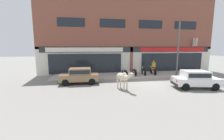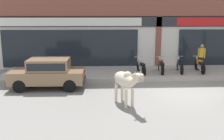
# 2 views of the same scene
# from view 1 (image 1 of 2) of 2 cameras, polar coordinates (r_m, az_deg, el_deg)

# --- Properties ---
(ground_plane) EXTENTS (90.00, 90.00, 0.00)m
(ground_plane) POSITION_cam_1_polar(r_m,az_deg,el_deg) (14.35, 14.09, -5.09)
(ground_plane) COLOR gray
(sidewalk) EXTENTS (19.00, 3.58, 0.17)m
(sidewalk) POSITION_cam_1_polar(r_m,az_deg,el_deg) (17.96, 8.96, -1.88)
(sidewalk) COLOR #A8A093
(sidewalk) RESTS_ON ground
(shop_building) EXTENTS (23.00, 1.40, 10.35)m
(shop_building) POSITION_cam_1_polar(r_m,az_deg,el_deg) (19.68, 7.35, 13.40)
(shop_building) COLOR brown
(shop_building) RESTS_ON ground
(cow) EXTENTS (1.11, 2.03, 1.61)m
(cow) POSITION_cam_1_polar(r_m,az_deg,el_deg) (11.92, 4.23, -2.70)
(cow) COLOR beige
(cow) RESTS_ON ground
(car_0) EXTENTS (3.80, 2.22, 1.46)m
(car_0) POSITION_cam_1_polar(r_m,az_deg,el_deg) (14.06, 29.19, -2.84)
(car_0) COLOR black
(car_0) RESTS_ON ground
(car_1) EXTENTS (3.64, 1.67, 1.46)m
(car_1) POSITION_cam_1_polar(r_m,az_deg,el_deg) (14.16, -12.24, -1.84)
(car_1) COLOR black
(car_1) RESTS_ON ground
(motorcycle_0) EXTENTS (0.52, 1.81, 0.88)m
(motorcycle_0) POSITION_cam_1_polar(r_m,az_deg,el_deg) (17.04, 4.80, -0.76)
(motorcycle_0) COLOR black
(motorcycle_0) RESTS_ON sidewalk
(motorcycle_1) EXTENTS (0.52, 1.81, 0.88)m
(motorcycle_1) POSITION_cam_1_polar(r_m,az_deg,el_deg) (17.45, 8.54, -0.61)
(motorcycle_1) COLOR black
(motorcycle_1) RESTS_ON sidewalk
(motorcycle_2) EXTENTS (0.55, 1.81, 0.88)m
(motorcycle_2) POSITION_cam_1_polar(r_m,az_deg,el_deg) (17.87, 11.97, -0.48)
(motorcycle_2) COLOR black
(motorcycle_2) RESTS_ON sidewalk
(motorcycle_3) EXTENTS (0.52, 1.81, 0.88)m
(motorcycle_3) POSITION_cam_1_polar(r_m,az_deg,el_deg) (18.31, 15.43, -0.39)
(motorcycle_3) COLOR black
(motorcycle_3) RESTS_ON sidewalk
(pedestrian) EXTENTS (0.33, 0.42, 1.60)m
(pedestrian) POSITION_cam_1_polar(r_m,az_deg,el_deg) (18.73, 15.57, 1.65)
(pedestrian) COLOR #2D2D33
(pedestrian) RESTS_ON sidewalk
(utility_pole) EXTENTS (0.18, 0.18, 6.01)m
(utility_pole) POSITION_cam_1_polar(r_m,az_deg,el_deg) (18.25, 23.87, 7.41)
(utility_pole) COLOR #595651
(utility_pole) RESTS_ON sidewalk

